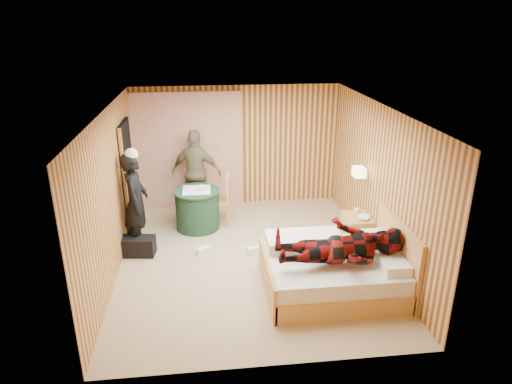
{
  "coord_description": "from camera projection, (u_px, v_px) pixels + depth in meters",
  "views": [
    {
      "loc": [
        -0.67,
        -6.64,
        3.77
      ],
      "look_at": [
        0.15,
        0.36,
        1.05
      ],
      "focal_mm": 32.0,
      "sensor_mm": 36.0,
      "label": 1
    }
  ],
  "objects": [
    {
      "name": "duffel_bag",
      "position": [
        138.0,
        246.0,
        7.66
      ],
      "size": [
        0.59,
        0.37,
        0.32
      ],
      "primitive_type": "cube",
      "rotation": [
        0.0,
        0.0,
        -0.12
      ],
      "color": "black",
      "rests_on": "floor"
    },
    {
      "name": "wall_lamp",
      "position": [
        359.0,
        172.0,
        7.74
      ],
      "size": [
        0.26,
        0.24,
        0.16
      ],
      "color": "gold",
      "rests_on": "wall_right"
    },
    {
      "name": "sneaker_left",
      "position": [
        204.0,
        251.0,
        7.73
      ],
      "size": [
        0.28,
        0.2,
        0.11
      ],
      "primitive_type": "cube",
      "rotation": [
        0.0,
        0.0,
        0.41
      ],
      "color": "white",
      "rests_on": "floor"
    },
    {
      "name": "bed",
      "position": [
        333.0,
        270.0,
        6.66
      ],
      "size": [
        1.97,
        1.52,
        1.04
      ],
      "color": "#EAA65F",
      "rests_on": "floor"
    },
    {
      "name": "wall_back",
      "position": [
        237.0,
        146.0,
        9.45
      ],
      "size": [
        4.2,
        0.02,
        2.5
      ],
      "primitive_type": "cube",
      "color": "#E9B459",
      "rests_on": "floor"
    },
    {
      "name": "wall_right",
      "position": [
        378.0,
        183.0,
        7.36
      ],
      "size": [
        0.02,
        5.0,
        2.5
      ],
      "primitive_type": "cube",
      "color": "#E9B459",
      "rests_on": "floor"
    },
    {
      "name": "man_on_bed",
      "position": [
        342.0,
        237.0,
        6.22
      ],
      "size": [
        0.86,
        0.67,
        1.77
      ],
      "primitive_type": "imported",
      "rotation": [
        0.0,
        1.57,
        0.0
      ],
      "color": "#6B0D0A",
      "rests_on": "bed"
    },
    {
      "name": "doorway",
      "position": [
        129.0,
        178.0,
        8.28
      ],
      "size": [
        0.06,
        0.9,
        2.05
      ],
      "primitive_type": "cube",
      "color": "black",
      "rests_on": "floor"
    },
    {
      "name": "woman_standing",
      "position": [
        136.0,
        202.0,
        7.65
      ],
      "size": [
        0.42,
        0.63,
        1.71
      ],
      "primitive_type": "imported",
      "rotation": [
        0.0,
        0.0,
        1.56
      ],
      "color": "black",
      "rests_on": "floor"
    },
    {
      "name": "chair_near",
      "position": [
        222.0,
        196.0,
        8.69
      ],
      "size": [
        0.49,
        0.49,
        0.98
      ],
      "rotation": [
        0.0,
        0.0,
        -1.69
      ],
      "color": "#EAA65F",
      "rests_on": "floor"
    },
    {
      "name": "sneaker_right",
      "position": [
        254.0,
        250.0,
        7.74
      ],
      "size": [
        0.27,
        0.17,
        0.11
      ],
      "primitive_type": "cube",
      "rotation": [
        0.0,
        0.0,
        0.28
      ],
      "color": "white",
      "rests_on": "floor"
    },
    {
      "name": "ceiling",
      "position": [
        249.0,
        109.0,
        6.68
      ],
      "size": [
        4.2,
        5.0,
        0.01
      ],
      "primitive_type": "cube",
      "color": "silver",
      "rests_on": "wall_back"
    },
    {
      "name": "round_table",
      "position": [
        197.0,
        209.0,
        8.56
      ],
      "size": [
        0.87,
        0.87,
        0.77
      ],
      "color": "#20462B",
      "rests_on": "floor"
    },
    {
      "name": "chair_far",
      "position": [
        197.0,
        189.0,
        9.14
      ],
      "size": [
        0.48,
        0.48,
        0.93
      ],
      "rotation": [
        0.0,
        0.0,
        0.15
      ],
      "color": "#EAA65F",
      "rests_on": "floor"
    },
    {
      "name": "nightstand",
      "position": [
        357.0,
        231.0,
        7.85
      ],
      "size": [
        0.45,
        0.61,
        0.59
      ],
      "color": "#EAA65F",
      "rests_on": "floor"
    },
    {
      "name": "man_at_table",
      "position": [
        196.0,
        173.0,
        9.07
      ],
      "size": [
        1.09,
        0.7,
        1.72
      ],
      "primitive_type": "imported",
      "rotation": [
        0.0,
        0.0,
        2.85
      ],
      "color": "#736F4D",
      "rests_on": "floor"
    },
    {
      "name": "cup_table",
      "position": [
        202.0,
        188.0,
        8.37
      ],
      "size": [
        0.14,
        0.14,
        0.1
      ],
      "primitive_type": "imported",
      "rotation": [
        0.0,
        0.0,
        -0.19
      ],
      "color": "white",
      "rests_on": "round_table"
    },
    {
      "name": "wall_left",
      "position": [
        111.0,
        194.0,
        6.9
      ],
      "size": [
        0.02,
        5.0,
        2.5
      ],
      "primitive_type": "cube",
      "color": "#E9B459",
      "rests_on": "floor"
    },
    {
      "name": "cup_nightstand",
      "position": [
        356.0,
        211.0,
        7.85
      ],
      "size": [
        0.13,
        0.13,
        0.09
      ],
      "primitive_type": "imported",
      "rotation": [
        0.0,
        0.0,
        0.34
      ],
      "color": "white",
      "rests_on": "nightstand"
    },
    {
      "name": "book_upper",
      "position": [
        359.0,
        216.0,
        7.69
      ],
      "size": [
        0.26,
        0.28,
        0.02
      ],
      "primitive_type": "imported",
      "rotation": [
        0.0,
        0.0,
        -0.62
      ],
      "color": "white",
      "rests_on": "nightstand"
    },
    {
      "name": "curtain",
      "position": [
        188.0,
        151.0,
        9.29
      ],
      "size": [
        2.2,
        0.08,
        2.4
      ],
      "primitive_type": "cube",
      "color": "beige",
      "rests_on": "floor"
    },
    {
      "name": "floor",
      "position": [
        250.0,
        259.0,
        7.58
      ],
      "size": [
        4.2,
        5.0,
        0.01
      ],
      "primitive_type": "cube",
      "color": "tan",
      "rests_on": "ground"
    },
    {
      "name": "book_lower",
      "position": [
        359.0,
        217.0,
        7.7
      ],
      "size": [
        0.18,
        0.24,
        0.02
      ],
      "primitive_type": "imported",
      "rotation": [
        0.0,
        0.0,
        0.08
      ],
      "color": "white",
      "rests_on": "nightstand"
    }
  ]
}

